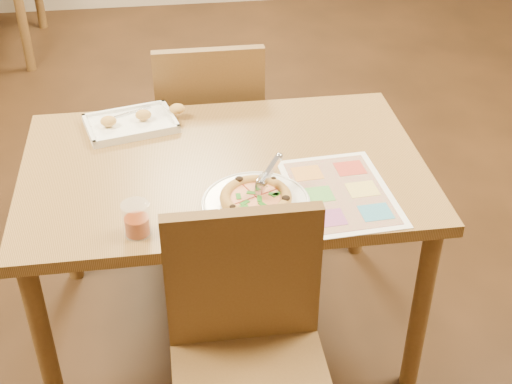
{
  "coord_description": "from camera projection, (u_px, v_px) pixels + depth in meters",
  "views": [
    {
      "loc": [
        -0.17,
        -1.94,
        1.96
      ],
      "look_at": [
        0.07,
        -0.24,
        0.77
      ],
      "focal_mm": 50.0,
      "sensor_mm": 36.0,
      "label": 1
    }
  ],
  "objects": [
    {
      "name": "menu",
      "position": [
        340.0,
        192.0,
        2.17
      ],
      "size": [
        0.33,
        0.44,
        0.0
      ],
      "primitive_type": "cube",
      "rotation": [
        0.0,
        0.0,
        0.07
      ],
      "color": "white",
      "rests_on": "dining_table"
    },
    {
      "name": "pizza_cutter",
      "position": [
        268.0,
        174.0,
        2.11
      ],
      "size": [
        0.1,
        0.12,
        0.08
      ],
      "rotation": [
        0.0,
        0.0,
        0.89
      ],
      "color": "silver",
      "rests_on": "pizza"
    },
    {
      "name": "pizza",
      "position": [
        256.0,
        198.0,
        2.1
      ],
      "size": [
        0.21,
        0.21,
        0.03
      ],
      "rotation": [
        0.0,
        0.0,
        0.42
      ],
      "color": "gold",
      "rests_on": "plate"
    },
    {
      "name": "chair_near",
      "position": [
        248.0,
        332.0,
        1.9
      ],
      "size": [
        0.42,
        0.42,
        0.47
      ],
      "color": "brown",
      "rests_on": "ground"
    },
    {
      "name": "dining_table",
      "position": [
        224.0,
        186.0,
        2.35
      ],
      "size": [
        1.3,
        0.85,
        0.72
      ],
      "color": "olive",
      "rests_on": "ground"
    },
    {
      "name": "chair_far",
      "position": [
        209.0,
        117.0,
        2.88
      ],
      "size": [
        0.42,
        0.42,
        0.47
      ],
      "rotation": [
        0.0,
        0.0,
        3.14
      ],
      "color": "brown",
      "rests_on": "ground"
    },
    {
      "name": "appetizer_tray",
      "position": [
        133.0,
        123.0,
        2.5
      ],
      "size": [
        0.37,
        0.27,
        0.06
      ],
      "rotation": [
        0.0,
        0.0,
        0.24
      ],
      "color": "white",
      "rests_on": "dining_table"
    },
    {
      "name": "plate",
      "position": [
        256.0,
        203.0,
        2.11
      ],
      "size": [
        0.43,
        0.43,
        0.02
      ],
      "primitive_type": "cylinder",
      "rotation": [
        0.0,
        0.0,
        -0.42
      ],
      "color": "white",
      "rests_on": "dining_table"
    },
    {
      "name": "glass_tumbler",
      "position": [
        137.0,
        221.0,
        1.98
      ],
      "size": [
        0.08,
        0.08,
        0.1
      ],
      "rotation": [
        0.0,
        0.0,
        -0.29
      ],
      "color": "maroon",
      "rests_on": "dining_table"
    }
  ]
}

